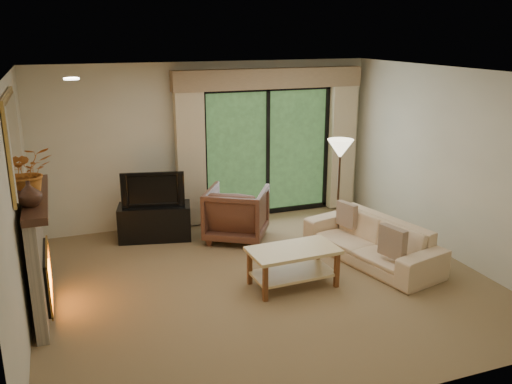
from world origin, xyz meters
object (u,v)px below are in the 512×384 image
object	(u,v)px
media_console	(155,222)
armchair	(237,213)
sofa	(371,241)
coffee_table	(293,267)

from	to	relation	value
media_console	armchair	bearing A→B (deg)	-8.13
sofa	armchair	bearing A→B (deg)	-147.71
sofa	media_console	bearing A→B (deg)	-138.83
sofa	coffee_table	bearing A→B (deg)	-90.06
armchair	sofa	size ratio (longest dim) A/B	0.44
armchair	coffee_table	size ratio (longest dim) A/B	0.82
media_console	armchair	world-z (taller)	armchair
armchair	coffee_table	bearing A→B (deg)	126.37
media_console	coffee_table	xyz separation A→B (m)	(1.32, -2.18, -0.02)
media_console	sofa	world-z (taller)	sofa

